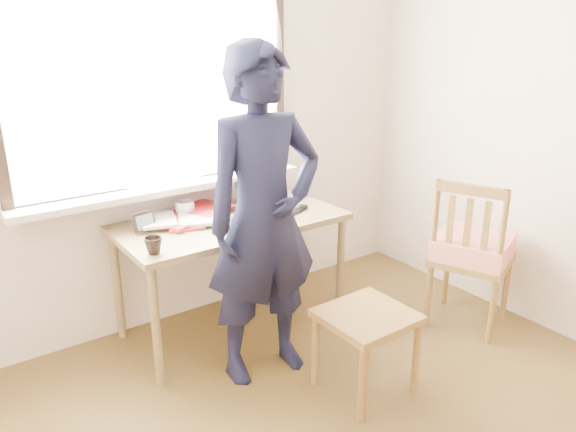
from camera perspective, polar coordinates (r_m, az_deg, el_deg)
room_shell at (r=2.08m, az=10.84°, el=11.48°), size 3.52×4.02×2.61m
desk at (r=3.50m, az=-5.79°, el=-1.53°), size 1.39×0.70×0.75m
laptop at (r=3.54m, az=-2.34°, el=1.10°), size 0.42×0.38×0.24m
mug_white at (r=3.57m, az=-10.43°, el=0.76°), size 0.15×0.15×0.10m
mug_dark at (r=3.02m, az=-13.51°, el=-2.92°), size 0.14×0.14×0.09m
mouse at (r=3.64m, az=1.43°, el=0.93°), size 0.09×0.06×0.03m
desk_clutter at (r=3.53m, az=-10.38°, el=0.14°), size 0.65×0.55×0.04m
book_a at (r=3.49m, az=-13.25°, el=-0.44°), size 0.27×0.33×0.03m
book_b at (r=3.91m, az=-1.88°, el=2.12°), size 0.22×0.27×0.02m
picture_frame at (r=3.34m, az=-14.42°, el=-0.69°), size 0.14×0.04×0.11m
work_chair at (r=3.03m, az=7.98°, el=-10.93°), size 0.46×0.44×0.46m
side_chair at (r=3.77m, az=18.19°, el=-3.28°), size 0.59×0.60×1.00m
person at (r=2.97m, az=-2.46°, el=-0.26°), size 0.70×0.49×1.83m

